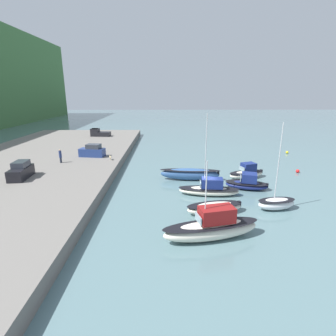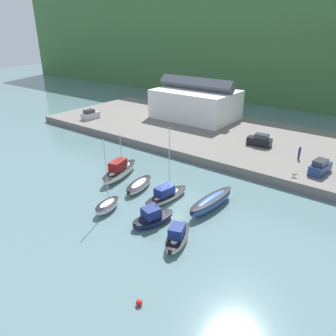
# 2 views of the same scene
# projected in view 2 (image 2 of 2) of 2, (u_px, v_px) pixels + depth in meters

# --- Properties ---
(ground_plane) EXTENTS (320.00, 320.00, 0.00)m
(ground_plane) POSITION_uv_depth(u_px,v_px,m) (173.00, 201.00, 42.87)
(ground_plane) COLOR slate
(quay_promenade) EXTENTS (92.91, 28.17, 1.40)m
(quay_promenade) POSITION_uv_depth(u_px,v_px,m) (256.00, 143.00, 61.71)
(quay_promenade) COLOR slate
(quay_promenade) RESTS_ON ground_plane
(harbor_clubhouse) EXTENTS (18.17, 12.37, 9.22)m
(harbor_clubhouse) POSITION_uv_depth(u_px,v_px,m) (195.00, 103.00, 74.20)
(harbor_clubhouse) COLOR white
(harbor_clubhouse) RESTS_ON quay_promenade
(moored_boat_0) EXTENTS (4.01, 8.79, 6.91)m
(moored_boat_0) POSITION_uv_depth(u_px,v_px,m) (120.00, 171.00, 48.99)
(moored_boat_0) COLOR white
(moored_boat_0) RESTS_ON ground_plane
(moored_boat_1) EXTENTS (3.23, 6.24, 1.11)m
(moored_boat_1) POSITION_uv_depth(u_px,v_px,m) (139.00, 185.00, 45.63)
(moored_boat_1) COLOR white
(moored_boat_1) RESTS_ON ground_plane
(moored_boat_2) EXTENTS (2.89, 7.52, 9.79)m
(moored_boat_2) POSITION_uv_depth(u_px,v_px,m) (166.00, 195.00, 42.61)
(moored_boat_2) COLOR white
(moored_boat_2) RESTS_ON ground_plane
(moored_boat_3) EXTENTS (2.48, 8.63, 1.69)m
(moored_boat_3) POSITION_uv_depth(u_px,v_px,m) (211.00, 202.00, 40.72)
(moored_boat_3) COLOR #33568E
(moored_boat_3) RESTS_ON ground_plane
(moored_boat_4) EXTENTS (2.43, 4.39, 9.23)m
(moored_boat_4) POSITION_uv_depth(u_px,v_px,m) (107.00, 206.00, 40.24)
(moored_boat_4) COLOR white
(moored_boat_4) RESTS_ON ground_plane
(moored_boat_5) EXTENTS (3.77, 5.84, 2.10)m
(moored_boat_5) POSITION_uv_depth(u_px,v_px,m) (153.00, 218.00, 37.68)
(moored_boat_5) COLOR navy
(moored_boat_5) RESTS_ON ground_plane
(moored_boat_6) EXTENTS (3.67, 5.88, 2.23)m
(moored_boat_6) POSITION_uv_depth(u_px,v_px,m) (177.00, 237.00, 34.24)
(moored_boat_6) COLOR white
(moored_boat_6) RESTS_ON ground_plane
(parked_car_0) EXTENTS (1.94, 4.26, 2.16)m
(parked_car_0) POSITION_uv_depth(u_px,v_px,m) (90.00, 115.00, 74.57)
(parked_car_0) COLOR #B7B7BC
(parked_car_0) RESTS_ON quay_promenade
(parked_car_1) EXTENTS (4.33, 2.14, 2.16)m
(parked_car_1) POSITION_uv_depth(u_px,v_px,m) (260.00, 141.00, 57.93)
(parked_car_1) COLOR black
(parked_car_1) RESTS_ON quay_promenade
(parked_car_2) EXTENTS (2.40, 4.42, 2.16)m
(parked_car_2) POSITION_uv_depth(u_px,v_px,m) (320.00, 167.00, 47.05)
(parked_car_2) COLOR navy
(parked_car_2) RESTS_ON quay_promenade
(person_on_quay) EXTENTS (0.40, 0.40, 2.14)m
(person_on_quay) POSITION_uv_depth(u_px,v_px,m) (299.00, 152.00, 52.09)
(person_on_quay) COLOR #232838
(person_on_quay) RESTS_ON quay_promenade
(dog_on_quay) EXTENTS (0.87, 0.59, 0.68)m
(dog_on_quay) POSITION_uv_depth(u_px,v_px,m) (295.00, 174.00, 46.02)
(dog_on_quay) COLOR tan
(dog_on_quay) RESTS_ON quay_promenade
(mooring_buoy_0) EXTENTS (0.55, 0.55, 0.55)m
(mooring_buoy_0) POSITION_uv_depth(u_px,v_px,m) (139.00, 302.00, 26.79)
(mooring_buoy_0) COLOR red
(mooring_buoy_0) RESTS_ON ground_plane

